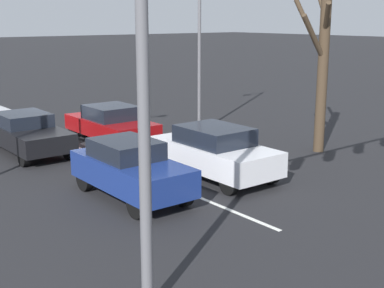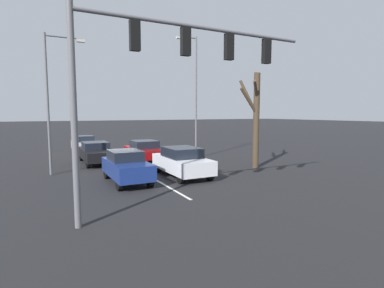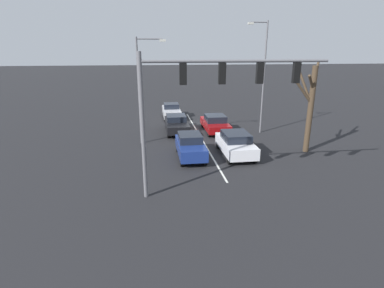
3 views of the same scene
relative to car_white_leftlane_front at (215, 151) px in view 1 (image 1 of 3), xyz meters
name	(u,v)px [view 1 (image 1 of 3)]	position (x,y,z in m)	size (l,w,h in m)	color
ground_plane	(59,140)	(1.65, -7.95, -0.82)	(240.00, 240.00, 0.00)	black
lane_stripe_left_divider	(95,154)	(1.65, -4.80, -0.82)	(0.12, 18.29, 0.01)	silver
car_white_leftlane_front	(215,151)	(0.00, 0.00, 0.00)	(1.91, 4.34, 1.60)	silver
car_navy_midlane_front	(130,169)	(3.14, 0.10, 0.01)	(1.70, 4.02, 1.60)	navy
car_maroon_leftlane_second	(111,123)	(0.08, -6.33, -0.08)	(1.94, 4.47, 1.47)	maroon
car_black_midlane_second	(26,133)	(3.48, -6.60, -0.06)	(1.87, 4.57, 1.47)	black
traffic_signal_gantry	(278,1)	(3.07, 5.32, 4.37)	(8.82, 0.37, 6.89)	slate
street_lamp_left_shoulder	(197,11)	(-3.63, -5.47, 4.35)	(1.67, 0.24, 9.17)	slate
bare_tree_near	(321,61)	(-5.17, -0.15, 2.53)	(2.39, 2.18, 6.22)	#423323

